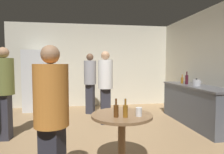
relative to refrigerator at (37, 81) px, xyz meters
The scene contains 16 objects.
ground_plane 2.91m from the refrigerator, 53.04° to the right, with size 5.20×5.20×0.10m, color #9E7C56.
wall_back 1.77m from the refrigerator, 14.57° to the left, with size 5.32×0.06×2.70m, color beige.
wall_side_right 4.84m from the refrigerator, 27.17° to the right, with size 0.06×5.20×2.70m, color beige.
refrigerator is the anchor object (origin of this frame).
kitchen_counter 4.43m from the refrigerator, 26.81° to the right, with size 0.64×2.17×0.90m.
kettle 4.40m from the refrigerator, 27.99° to the right, with size 0.24×0.17×0.18m.
wine_bottle_on_counter 4.22m from the refrigerator, 23.34° to the right, with size 0.08×0.08×0.31m.
beer_bottle_on_counter 4.13m from the refrigerator, 20.95° to the right, with size 0.06×0.06×0.23m.
foreground_table 4.07m from the refrigerator, 63.00° to the right, with size 0.80×0.80×0.73m.
beer_bottle_amber 4.21m from the refrigerator, 63.80° to the right, with size 0.06×0.06×0.23m.
beer_bottle_brown 4.14m from the refrigerator, 65.03° to the right, with size 0.06×0.06×0.23m.
plastic_cup_white 4.27m from the refrigerator, 61.55° to the right, with size 0.08×0.08×0.11m, color white.
person_in_orange_shirt 4.24m from the refrigerator, 75.92° to the right, with size 0.46×0.46×1.57m.
person_in_olive_shirt 2.31m from the refrigerator, 91.57° to the right, with size 0.36×0.36×1.70m.
person_in_white_shirt 2.49m from the refrigerator, 41.44° to the right, with size 0.35×0.35×1.69m.
person_in_gray_shirt 1.69m from the refrigerator, 22.33° to the right, with size 0.45×0.45×1.69m.
Camera 1 is at (-0.32, -3.88, 1.39)m, focal length 31.17 mm.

